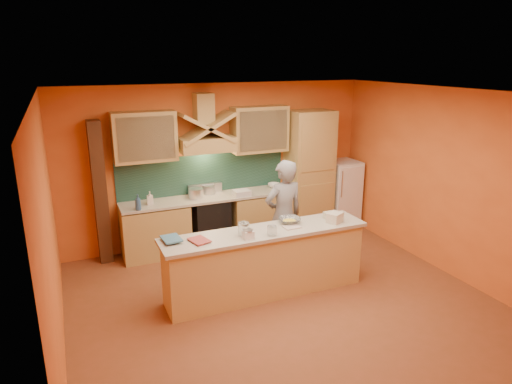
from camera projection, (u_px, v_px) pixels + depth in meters
name	position (u px, v px, depth m)	size (l,w,h in m)	color
floor	(281.00, 301.00, 6.25)	(5.50, 5.00, 0.01)	brown
ceiling	(285.00, 93.00, 5.46)	(5.50, 5.00, 0.01)	white
wall_back	(219.00, 164.00, 8.05)	(5.50, 0.02, 2.80)	orange
wall_front	(422.00, 292.00, 3.65)	(5.50, 0.02, 2.80)	orange
wall_left	(49.00, 236.00, 4.81)	(0.02, 5.00, 2.80)	orange
wall_right	(445.00, 182.00, 6.90)	(0.02, 5.00, 2.80)	orange
base_cabinet_left	(155.00, 231.00, 7.59)	(1.10, 0.60, 0.86)	tan
base_cabinet_right	(260.00, 216.00, 8.31)	(1.10, 0.60, 0.86)	tan
counter_top	(209.00, 198.00, 7.82)	(3.00, 0.62, 0.04)	#BCB29F
stove	(210.00, 222.00, 7.94)	(0.60, 0.58, 0.90)	black
backsplash	(203.00, 174.00, 7.97)	(3.00, 0.03, 0.70)	#1C3E36
range_hood	(207.00, 144.00, 7.60)	(0.92, 0.50, 0.24)	tan
hood_chimney	(204.00, 108.00, 7.52)	(0.30, 0.30, 0.50)	tan
upper_cabinet_left	(144.00, 137.00, 7.23)	(1.00, 0.35, 0.80)	tan
upper_cabinet_right	(260.00, 129.00, 8.00)	(1.00, 0.35, 0.80)	tan
pantry_column	(309.00, 173.00, 8.49)	(0.80, 0.60, 2.30)	tan
fridge	(341.00, 194.00, 8.92)	(0.58, 0.60, 1.30)	white
trim_column_left	(100.00, 193.00, 7.21)	(0.20, 0.30, 2.30)	#472816
island_body	(265.00, 264.00, 6.35)	(2.80, 0.55, 0.88)	#E0BD72
island_top	(266.00, 232.00, 6.21)	(2.90, 0.62, 0.05)	#BCB29F
person	(284.00, 216.00, 6.98)	(0.64, 0.42, 1.76)	gray
pot_large	(196.00, 194.00, 7.71)	(0.25, 0.25, 0.17)	silver
pot_small	(209.00, 191.00, 7.95)	(0.22, 0.22, 0.16)	silver
soap_bottle_a	(150.00, 198.00, 7.37)	(0.10, 0.10, 0.21)	white
soap_bottle_b	(138.00, 202.00, 7.09)	(0.10, 0.10, 0.25)	#305686
bowl_back	(274.00, 185.00, 8.35)	(0.23, 0.23, 0.07)	white
dish_rack	(242.00, 193.00, 7.84)	(0.28, 0.22, 0.10)	silver
book_lower	(192.00, 243.00, 5.77)	(0.21, 0.28, 0.03)	#AC423D
book_upper	(163.00, 240.00, 5.78)	(0.23, 0.31, 0.02)	teal
jar_large	(244.00, 229.00, 6.02)	(0.15, 0.15, 0.18)	white
jar_small	(272.00, 231.00, 6.03)	(0.13, 0.13, 0.13)	white
kitchen_scale	(248.00, 235.00, 5.92)	(0.13, 0.13, 0.11)	white
mixing_bowl	(289.00, 220.00, 6.48)	(0.31, 0.31, 0.08)	white
cloth	(292.00, 227.00, 6.32)	(0.23, 0.17, 0.02)	#C4ABA2
grocery_bag_a	(335.00, 218.00, 6.50)	(0.22, 0.17, 0.14)	beige
grocery_bag_b	(330.00, 215.00, 6.66)	(0.16, 0.12, 0.10)	beige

